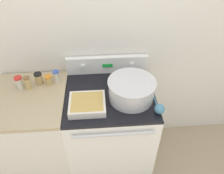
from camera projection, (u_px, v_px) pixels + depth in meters
kitchen_wall at (107, 36)px, 1.87m from camera, size 8.00×0.05×2.50m
stove_range at (110, 129)px, 2.09m from camera, size 0.74×0.70×0.92m
control_panel at (107, 64)px, 1.98m from camera, size 0.74×0.07×0.16m
side_counter at (39, 133)px, 2.05m from camera, size 0.60×0.67×0.93m
mixing_bowl at (131, 89)px, 1.70m from camera, size 0.38×0.38×0.17m
casserole_dish at (87, 104)px, 1.66m from camera, size 0.28×0.25×0.06m
ladle at (159, 108)px, 1.62m from camera, size 0.08×0.32×0.08m
spice_jar_blue_cap at (56, 76)px, 1.88m from camera, size 0.05×0.05×0.11m
spice_jar_orange_cap at (49, 80)px, 1.85m from camera, size 0.06×0.06×0.08m
spice_jar_black_cap at (39, 79)px, 1.85m from camera, size 0.06×0.06×0.11m
spice_jar_brown_cap at (28, 83)px, 1.79m from camera, size 0.05×0.05×0.12m
spice_jar_red_cap at (19, 83)px, 1.80m from camera, size 0.06×0.06×0.11m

